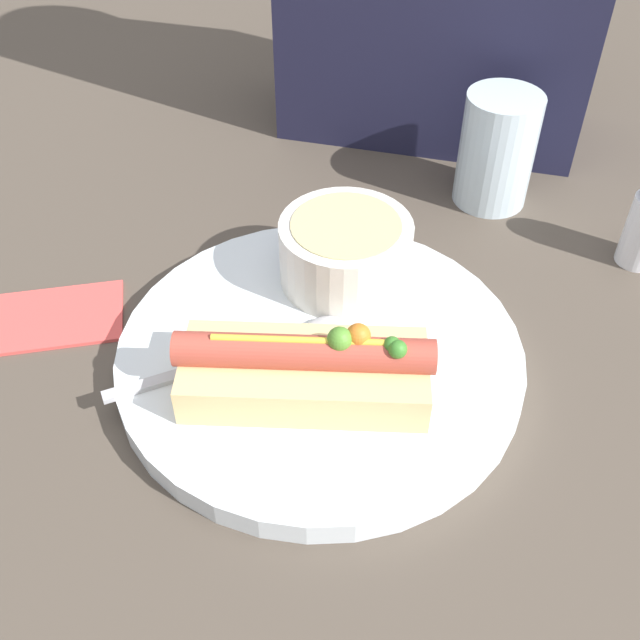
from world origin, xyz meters
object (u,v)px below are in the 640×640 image
(hot_dog, at_px, (305,369))
(spoon, at_px, (276,344))
(soup_bowl, at_px, (349,250))
(drinking_glass, at_px, (497,150))

(hot_dog, distance_m, spoon, 0.05)
(soup_bowl, relative_size, spoon, 0.67)
(spoon, distance_m, drinking_glass, 0.28)
(soup_bowl, relative_size, drinking_glass, 0.98)
(soup_bowl, bearing_deg, hot_dog, -91.26)
(hot_dog, relative_size, spoon, 1.14)
(hot_dog, height_order, drinking_glass, drinking_glass)
(hot_dog, distance_m, drinking_glass, 0.30)
(hot_dog, bearing_deg, spoon, 120.93)
(drinking_glass, bearing_deg, soup_bowl, -120.34)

